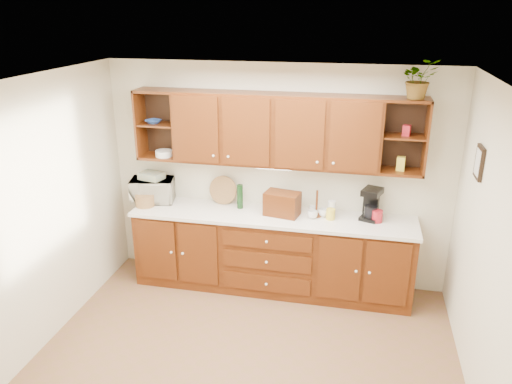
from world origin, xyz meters
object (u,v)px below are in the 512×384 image
at_px(coffee_maker, 371,204).
at_px(potted_plant, 419,79).
at_px(bread_box, 282,204).
at_px(microwave, 153,190).

bearing_deg(coffee_maker, potted_plant, 14.28).
bearing_deg(bread_box, potted_plant, 14.61).
relative_size(bread_box, potted_plant, 0.96).
distance_m(microwave, potted_plant, 3.26).
xyz_separation_m(microwave, bread_box, (1.60, -0.10, -0.01)).
relative_size(microwave, potted_plant, 1.27).
distance_m(microwave, coffee_maker, 2.58).
xyz_separation_m(microwave, potted_plant, (2.94, -0.01, 1.41)).
height_order(microwave, potted_plant, potted_plant).
relative_size(bread_box, coffee_maker, 1.08).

